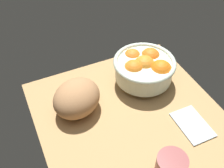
{
  "coord_description": "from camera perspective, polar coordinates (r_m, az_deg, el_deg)",
  "views": [
    {
      "loc": [
        -38.73,
        28.48,
        69.14
      ],
      "look_at": [
        19.91,
        1.34,
        5.0
      ],
      "focal_mm": 43.73,
      "sensor_mm": 36.0,
      "label": 1
    }
  ],
  "objects": [
    {
      "name": "ground_plane",
      "position": [
        0.85,
        6.57,
        -11.44
      ],
      "size": [
        75.46,
        57.83,
        3.0
      ],
      "primitive_type": "cube",
      "color": "tan"
    },
    {
      "name": "fruit_bowl",
      "position": [
        0.96,
        6.79,
        3.45
      ],
      "size": [
        21.63,
        21.63,
        11.01
      ],
      "color": "silver",
      "rests_on": "ground"
    },
    {
      "name": "bread_loaf",
      "position": [
        0.87,
        -7.39,
        -2.94
      ],
      "size": [
        20.1,
        20.93,
        10.76
      ],
      "primitive_type": "ellipsoid",
      "rotation": [
        0.0,
        0.0,
        2.11
      ],
      "color": "#AE7B4F",
      "rests_on": "ground"
    },
    {
      "name": "napkin_folded",
      "position": [
        0.89,
        16.49,
        -8.05
      ],
      "size": [
        13.35,
        8.84,
        0.99
      ],
      "primitive_type": "cube",
      "rotation": [
        0.0,
        0.0,
        -0.01
      ],
      "color": "#B0C0C8",
      "rests_on": "ground"
    },
    {
      "name": "mug",
      "position": [
        0.76,
        12.64,
        -16.69
      ],
      "size": [
        10.88,
        9.34,
        7.91
      ],
      "color": "#934A48",
      "rests_on": "ground"
    }
  ]
}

